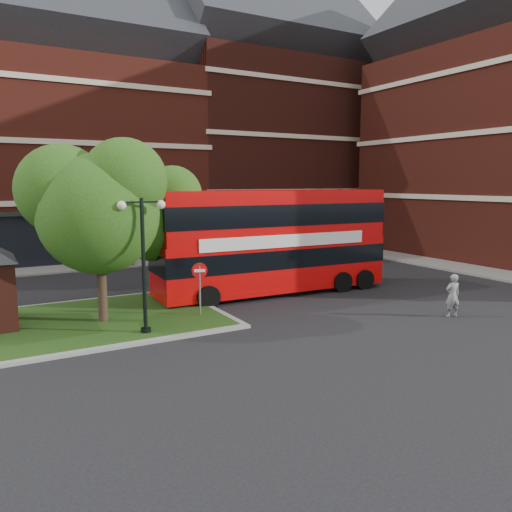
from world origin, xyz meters
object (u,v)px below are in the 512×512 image
car_white (267,244)px  car_silver (104,257)px  bus (273,235)px  woman (453,295)px

car_white → car_silver: bearing=85.2°
bus → car_white: 13.93m
bus → car_silver: bus is taller
bus → woman: (4.21, -7.42, -2.07)m
woman → car_white: bearing=-83.3°
car_silver → car_white: size_ratio=0.83×
bus → car_silver: size_ratio=3.07×
bus → car_white: size_ratio=2.55×
bus → car_silver: 13.48m
woman → bus: bearing=-46.3°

